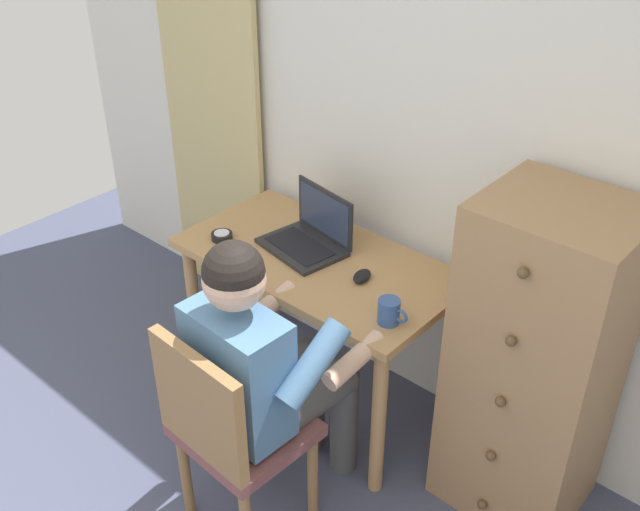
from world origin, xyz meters
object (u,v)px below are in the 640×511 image
Objects in this scene: chair at (229,428)px; desk_clock at (222,236)px; desk at (318,281)px; laptop at (310,235)px; person_seated at (267,362)px; coffee_mug at (389,312)px; dresser at (534,366)px; computer_mouse at (362,276)px.

chair reaches higher than desk_clock.
laptop is at bearing 151.09° from desk.
coffee_mug is (0.22, 0.39, 0.11)m from person_seated.
desk_clock is (-0.65, 0.58, 0.25)m from chair.
dresser is (0.93, 0.09, 0.01)m from desk.
dresser is 14.19× the size of desk_clock.
computer_mouse is at bearing -9.32° from laptop.
chair reaches higher than desk.
desk is 0.19m from laptop.
person_seated reaches higher than coffee_mug.
desk_clock is 0.75× the size of coffee_mug.
laptop is at bearing 157.62° from computer_mouse.
desk_clock is at bearing -159.02° from desk.
dresser is at bearing 50.15° from chair.
coffee_mug is (0.48, -0.16, 0.16)m from desk.
dresser reaches higher than desk.
dresser is 1.43× the size of chair.
coffee_mug is (0.23, 0.58, 0.29)m from chair.
chair is at bearing -41.90° from desk_clock.
person_seated reaches higher than chair.
laptop is (-0.33, 0.78, 0.29)m from chair.
laptop is 0.60m from coffee_mug.
computer_mouse is 0.65m from desk_clock.
desk is at bearing 165.77° from computer_mouse.
person_seated is at bearing -136.67° from dresser.
chair is at bearing -129.85° from dresser.
coffee_mug is (0.24, -0.15, 0.03)m from computer_mouse.
coffee_mug is at bearing 68.05° from chair.
dresser is at bearing 5.69° from desk.
person_seated reaches higher than laptop.
dresser is 1.06× the size of person_seated.
desk_clock reaches higher than desk.
desk_clock is at bearing -147.45° from laptop.
person_seated is 10.08× the size of coffee_mug.
coffee_mug is at bearing -151.43° from dresser.
coffee_mug reaches higher than computer_mouse.
desk is at bearing -28.91° from laptop.
laptop is (-0.09, 0.05, 0.17)m from desk.
person_seated reaches higher than desk.
coffee_mug is at bearing -18.16° from desk.
laptop is 3.78× the size of computer_mouse.
desk_clock is (-0.32, -0.20, -0.04)m from laptop.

